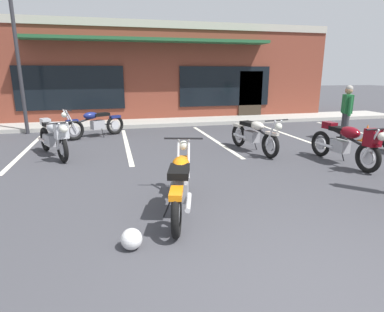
% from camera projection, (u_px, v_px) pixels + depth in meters
% --- Properties ---
extents(ground_plane, '(80.00, 80.00, 0.00)m').
position_uv_depth(ground_plane, '(207.00, 181.00, 6.24)').
color(ground_plane, '#3D3D42').
extents(sidewalk_kerb, '(22.00, 1.80, 0.14)m').
position_uv_depth(sidewalk_kerb, '(155.00, 122.00, 13.12)').
color(sidewalk_kerb, '#A8A59E').
rests_on(sidewalk_kerb, ground_plane).
extents(brick_storefront_building, '(16.12, 7.18, 4.08)m').
position_uv_depth(brick_storefront_building, '(144.00, 72.00, 16.21)').
color(brick_storefront_building, brown).
rests_on(brick_storefront_building, ground_plane).
extents(painted_stall_lines, '(13.55, 4.80, 0.01)m').
position_uv_depth(painted_stall_lines, '(172.00, 142.00, 9.76)').
color(painted_stall_lines, silver).
rests_on(painted_stall_lines, ground_plane).
extents(motorcycle_foreground_classic, '(0.90, 2.06, 0.98)m').
position_uv_depth(motorcycle_foreground_classic, '(180.00, 183.00, 4.75)').
color(motorcycle_foreground_classic, black).
rests_on(motorcycle_foreground_classic, ground_plane).
extents(motorcycle_red_sportbike, '(1.88, 1.32, 0.98)m').
position_uv_depth(motorcycle_red_sportbike, '(95.00, 123.00, 10.35)').
color(motorcycle_red_sportbike, black).
rests_on(motorcycle_red_sportbike, ground_plane).
extents(motorcycle_silver_naked, '(1.17, 1.97, 0.98)m').
position_uv_depth(motorcycle_silver_naked, '(54.00, 136.00, 7.89)').
color(motorcycle_silver_naked, black).
rests_on(motorcycle_silver_naked, ground_plane).
extents(motorcycle_blue_standard, '(0.66, 2.11, 0.98)m').
position_uv_depth(motorcycle_blue_standard, '(347.00, 142.00, 7.21)').
color(motorcycle_blue_standard, black).
rests_on(motorcycle_blue_standard, ground_plane).
extents(motorcycle_green_cafe_racer, '(0.79, 2.10, 0.98)m').
position_uv_depth(motorcycle_green_cafe_racer, '(254.00, 135.00, 8.43)').
color(motorcycle_green_cafe_racer, black).
rests_on(motorcycle_green_cafe_racer, ground_plane).
extents(person_in_shorts_foreground, '(0.38, 0.60, 1.68)m').
position_uv_depth(person_in_shorts_foreground, '(347.00, 109.00, 9.81)').
color(person_in_shorts_foreground, black).
rests_on(person_in_shorts_foreground, ground_plane).
extents(helmet_on_pavement, '(0.26, 0.26, 0.26)m').
position_uv_depth(helmet_on_pavement, '(132.00, 239.00, 3.83)').
color(helmet_on_pavement, silver).
rests_on(helmet_on_pavement, ground_plane).
extents(traffic_cone, '(0.34, 0.34, 0.53)m').
position_uv_depth(traffic_cone, '(367.00, 133.00, 9.79)').
color(traffic_cone, orange).
rests_on(traffic_cone, ground_plane).
extents(parking_lot_lamp_post, '(0.24, 0.76, 4.67)m').
position_uv_depth(parking_lot_lamp_post, '(15.00, 39.00, 10.16)').
color(parking_lot_lamp_post, '#2D2D33').
rests_on(parking_lot_lamp_post, ground_plane).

